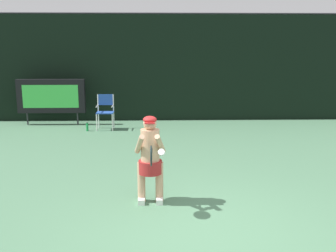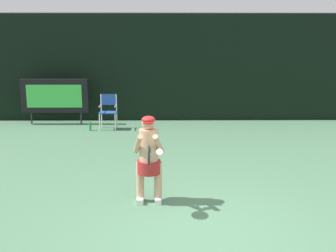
{
  "view_description": "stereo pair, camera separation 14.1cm",
  "coord_description": "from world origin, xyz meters",
  "px_view_note": "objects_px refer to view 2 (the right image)",
  "views": [
    {
      "loc": [
        -0.7,
        -5.02,
        2.59
      ],
      "look_at": [
        -0.49,
        2.37,
        1.05
      ],
      "focal_mm": 41.69,
      "sensor_mm": 36.0,
      "label": 1
    },
    {
      "loc": [
        -0.56,
        -5.02,
        2.59
      ],
      "look_at": [
        -0.49,
        2.37,
        1.05
      ],
      "focal_mm": 41.69,
      "sensor_mm": 36.0,
      "label": 2
    }
  ],
  "objects_px": {
    "scoreboard": "(55,96)",
    "tennis_ball_loose": "(155,134)",
    "umpire_chair": "(108,109)",
    "tennis_racket": "(149,155)",
    "water_bottle": "(90,127)",
    "tennis_player": "(149,156)"
  },
  "relations": [
    {
      "from": "scoreboard",
      "to": "tennis_player",
      "type": "distance_m",
      "value": 7.41
    },
    {
      "from": "water_bottle",
      "to": "tennis_racket",
      "type": "xyz_separation_m",
      "value": [
        2.06,
        -6.09,
        0.83
      ]
    },
    {
      "from": "scoreboard",
      "to": "tennis_player",
      "type": "height_order",
      "value": "scoreboard"
    },
    {
      "from": "scoreboard",
      "to": "water_bottle",
      "type": "distance_m",
      "value": 1.86
    },
    {
      "from": "umpire_chair",
      "to": "tennis_player",
      "type": "bearing_deg",
      "value": -75.65
    },
    {
      "from": "scoreboard",
      "to": "tennis_racket",
      "type": "height_order",
      "value": "scoreboard"
    },
    {
      "from": "umpire_chair",
      "to": "tennis_ball_loose",
      "type": "xyz_separation_m",
      "value": [
        1.49,
        -0.95,
        -0.58
      ]
    },
    {
      "from": "tennis_player",
      "to": "tennis_racket",
      "type": "xyz_separation_m",
      "value": [
        0.03,
        -0.51,
        0.16
      ]
    },
    {
      "from": "scoreboard",
      "to": "tennis_ball_loose",
      "type": "xyz_separation_m",
      "value": [
        3.34,
        -1.7,
        -0.91
      ]
    },
    {
      "from": "scoreboard",
      "to": "tennis_ball_loose",
      "type": "distance_m",
      "value": 3.86
    },
    {
      "from": "tennis_racket",
      "to": "tennis_player",
      "type": "bearing_deg",
      "value": 95.12
    },
    {
      "from": "scoreboard",
      "to": "tennis_ball_loose",
      "type": "height_order",
      "value": "scoreboard"
    },
    {
      "from": "tennis_ball_loose",
      "to": "water_bottle",
      "type": "bearing_deg",
      "value": 161.59
    },
    {
      "from": "water_bottle",
      "to": "tennis_player",
      "type": "relative_size",
      "value": 0.18
    },
    {
      "from": "umpire_chair",
      "to": "tennis_racket",
      "type": "height_order",
      "value": "tennis_racket"
    },
    {
      "from": "scoreboard",
      "to": "tennis_ball_loose",
      "type": "bearing_deg",
      "value": -26.95
    },
    {
      "from": "tennis_racket",
      "to": "water_bottle",
      "type": "bearing_deg",
      "value": 110.93
    },
    {
      "from": "tennis_player",
      "to": "tennis_racket",
      "type": "bearing_deg",
      "value": -87.13
    },
    {
      "from": "tennis_player",
      "to": "umpire_chair",
      "type": "bearing_deg",
      "value": 104.35
    },
    {
      "from": "tennis_ball_loose",
      "to": "tennis_player",
      "type": "bearing_deg",
      "value": -89.88
    },
    {
      "from": "water_bottle",
      "to": "tennis_racket",
      "type": "relative_size",
      "value": 0.44
    },
    {
      "from": "scoreboard",
      "to": "water_bottle",
      "type": "xyz_separation_m",
      "value": [
        1.32,
        -1.02,
        -0.82
      ]
    }
  ]
}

